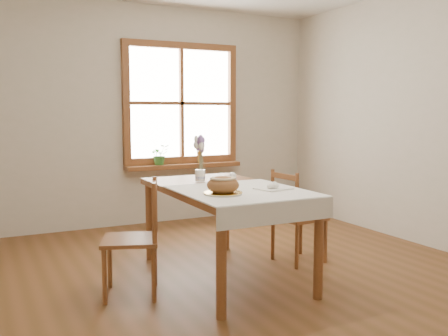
# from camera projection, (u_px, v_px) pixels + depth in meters

# --- Properties ---
(ground) EXTENTS (5.00, 5.00, 0.00)m
(ground) POSITION_uv_depth(u_px,v_px,m) (241.00, 288.00, 3.84)
(ground) COLOR brown
(ground) RESTS_ON ground
(room_walls) EXTENTS (4.60, 5.10, 2.65)m
(room_walls) POSITION_uv_depth(u_px,v_px,m) (242.00, 63.00, 3.64)
(room_walls) COLOR beige
(room_walls) RESTS_ON ground
(window) EXTENTS (1.46, 0.08, 1.46)m
(window) POSITION_uv_depth(u_px,v_px,m) (181.00, 103.00, 6.09)
(window) COLOR brown
(window) RESTS_ON ground
(window_sill) EXTENTS (1.46, 0.20, 0.05)m
(window_sill) POSITION_uv_depth(u_px,v_px,m) (184.00, 166.00, 6.11)
(window_sill) COLOR brown
(window_sill) RESTS_ON ground
(dining_table) EXTENTS (0.90, 1.60, 0.75)m
(dining_table) POSITION_uv_depth(u_px,v_px,m) (224.00, 197.00, 4.03)
(dining_table) COLOR brown
(dining_table) RESTS_ON ground
(table_linen) EXTENTS (0.91, 0.99, 0.01)m
(table_linen) POSITION_uv_depth(u_px,v_px,m) (242.00, 191.00, 3.75)
(table_linen) COLOR silver
(table_linen) RESTS_ON dining_table
(chair_left) EXTENTS (0.53, 0.52, 0.86)m
(chair_left) POSITION_uv_depth(u_px,v_px,m) (130.00, 238.00, 3.65)
(chair_left) COLOR brown
(chair_left) RESTS_ON ground
(chair_right) EXTENTS (0.45, 0.43, 0.83)m
(chair_right) POSITION_uv_depth(u_px,v_px,m) (299.00, 216.00, 4.49)
(chair_right) COLOR brown
(chair_right) RESTS_ON ground
(bread_plate) EXTENTS (0.35, 0.35, 0.01)m
(bread_plate) POSITION_uv_depth(u_px,v_px,m) (223.00, 193.00, 3.58)
(bread_plate) COLOR white
(bread_plate) RESTS_ON table_linen
(bread_loaf) EXTENTS (0.23, 0.23, 0.13)m
(bread_loaf) POSITION_uv_depth(u_px,v_px,m) (223.00, 183.00, 3.57)
(bread_loaf) COLOR brown
(bread_loaf) RESTS_ON bread_plate
(egg_napkin) EXTENTS (0.28, 0.25, 0.01)m
(egg_napkin) POSITION_uv_depth(u_px,v_px,m) (273.00, 188.00, 3.81)
(egg_napkin) COLOR silver
(egg_napkin) RESTS_ON table_linen
(eggs) EXTENTS (0.22, 0.21, 0.04)m
(eggs) POSITION_uv_depth(u_px,v_px,m) (273.00, 185.00, 3.81)
(eggs) COLOR white
(eggs) RESTS_ON egg_napkin
(salt_shaker) EXTENTS (0.07, 0.07, 0.10)m
(salt_shaker) POSITION_uv_depth(u_px,v_px,m) (233.00, 179.00, 4.02)
(salt_shaker) COLOR white
(salt_shaker) RESTS_ON table_linen
(pepper_shaker) EXTENTS (0.06, 0.06, 0.09)m
(pepper_shaker) POSITION_uv_depth(u_px,v_px,m) (232.00, 178.00, 4.13)
(pepper_shaker) COLOR white
(pepper_shaker) RESTS_ON table_linen
(flower_vase) EXTENTS (0.10, 0.10, 0.10)m
(flower_vase) POSITION_uv_depth(u_px,v_px,m) (200.00, 176.00, 4.28)
(flower_vase) COLOR white
(flower_vase) RESTS_ON dining_table
(lavender_bouquet) EXTENTS (0.15, 0.15, 0.29)m
(lavender_bouquet) POSITION_uv_depth(u_px,v_px,m) (200.00, 154.00, 4.25)
(lavender_bouquet) COLOR #76579B
(lavender_bouquet) RESTS_ON flower_vase
(potted_plant) EXTENTS (0.25, 0.27, 0.19)m
(potted_plant) POSITION_uv_depth(u_px,v_px,m) (160.00, 157.00, 5.96)
(potted_plant) COLOR #387B31
(potted_plant) RESTS_ON window_sill
(amber_bottle) EXTENTS (0.07, 0.07, 0.16)m
(amber_bottle) POSITION_uv_depth(u_px,v_px,m) (200.00, 156.00, 6.20)
(amber_bottle) COLOR #B06D20
(amber_bottle) RESTS_ON window_sill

